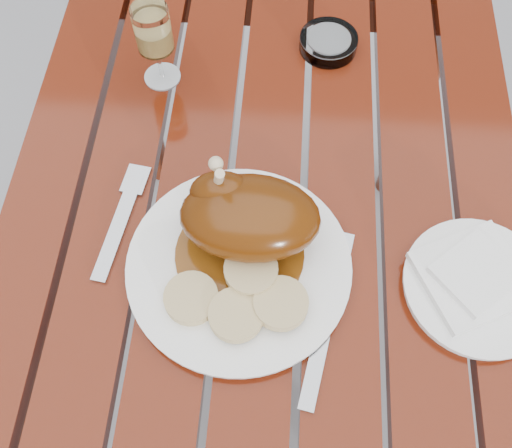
{
  "coord_description": "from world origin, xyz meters",
  "views": [
    {
      "loc": [
        0.02,
        -0.41,
        1.51
      ],
      "look_at": [
        -0.01,
        -0.02,
        0.78
      ],
      "focal_mm": 40.0,
      "sensor_mm": 36.0,
      "label": 1
    }
  ],
  "objects": [
    {
      "name": "knife",
      "position": [
        0.09,
        -0.17,
        0.75
      ],
      "size": [
        0.06,
        0.22,
        0.01
      ],
      "primitive_type": "cube",
      "rotation": [
        0.0,
        0.0,
        -0.19
      ],
      "color": "gray",
      "rests_on": "table"
    },
    {
      "name": "ground",
      "position": [
        0.0,
        0.0,
        0.0
      ],
      "size": [
        60.0,
        60.0,
        0.0
      ],
      "primitive_type": "plane",
      "color": "slate",
      "rests_on": "ground"
    },
    {
      "name": "napkin",
      "position": [
        0.3,
        -0.08,
        0.77
      ],
      "size": [
        0.18,
        0.18,
        0.01
      ],
      "primitive_type": "cube",
      "rotation": [
        0.0,
        0.0,
        0.46
      ],
      "color": "white",
      "rests_on": "side_plate"
    },
    {
      "name": "roast_duck",
      "position": [
        -0.02,
        -0.04,
        0.82
      ],
      "size": [
        0.2,
        0.19,
        0.14
      ],
      "color": "#61320B",
      "rests_on": "dinner_plate"
    },
    {
      "name": "side_plate",
      "position": [
        0.31,
        -0.09,
        0.76
      ],
      "size": [
        0.25,
        0.25,
        0.02
      ],
      "primitive_type": "cylinder",
      "rotation": [
        0.0,
        0.0,
        0.21
      ],
      "color": "white",
      "rests_on": "table"
    },
    {
      "name": "table",
      "position": [
        0.0,
        0.0,
        0.38
      ],
      "size": [
        0.8,
        1.2,
        0.75
      ],
      "primitive_type": "cube",
      "color": "#601D0B",
      "rests_on": "ground"
    },
    {
      "name": "bread_dumplings",
      "position": [
        -0.02,
        -0.14,
        0.78
      ],
      "size": [
        0.2,
        0.14,
        0.03
      ],
      "color": "tan",
      "rests_on": "dinner_plate"
    },
    {
      "name": "ashtray",
      "position": [
        0.09,
        0.36,
        0.76
      ],
      "size": [
        0.13,
        0.13,
        0.03
      ],
      "primitive_type": "cylinder",
      "rotation": [
        0.0,
        0.0,
        -0.26
      ],
      "color": "#B2B7BC",
      "rests_on": "table"
    },
    {
      "name": "wine_glass",
      "position": [
        -0.19,
        0.27,
        0.82
      ],
      "size": [
        0.07,
        0.07,
        0.15
      ],
      "primitive_type": "cylinder",
      "rotation": [
        0.0,
        0.0,
        0.18
      ],
      "color": "tan",
      "rests_on": "table"
    },
    {
      "name": "dinner_plate",
      "position": [
        -0.03,
        -0.08,
        0.76
      ],
      "size": [
        0.42,
        0.42,
        0.02
      ],
      "primitive_type": "cylinder",
      "rotation": [
        0.0,
        0.0,
        0.41
      ],
      "color": "white",
      "rests_on": "table"
    },
    {
      "name": "fork",
      "position": [
        -0.22,
        -0.03,
        0.75
      ],
      "size": [
        0.05,
        0.19,
        0.01
      ],
      "primitive_type": "cube",
      "rotation": [
        0.0,
        0.0,
        -0.14
      ],
      "color": "gray",
      "rests_on": "table"
    }
  ]
}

